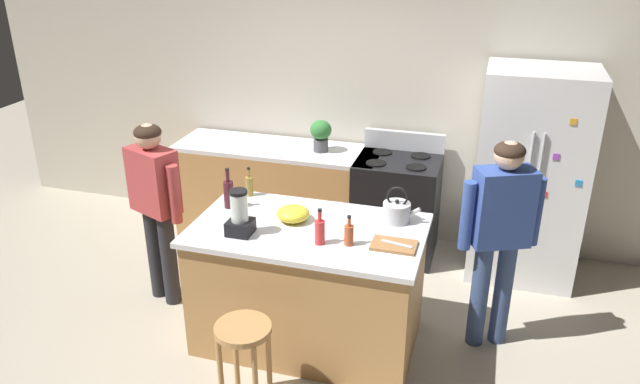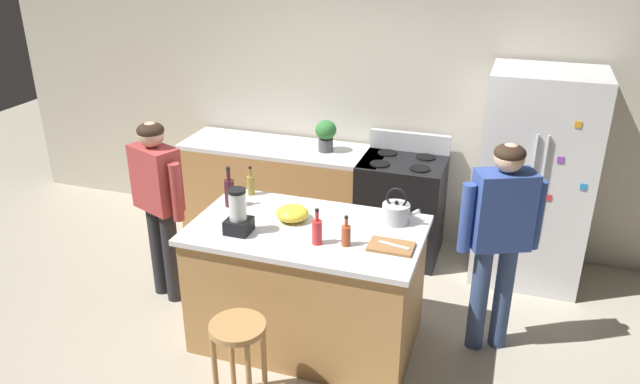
{
  "view_description": "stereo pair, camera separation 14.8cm",
  "coord_description": "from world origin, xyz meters",
  "px_view_note": "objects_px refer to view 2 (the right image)",
  "views": [
    {
      "loc": [
        1.18,
        -3.68,
        2.93
      ],
      "look_at": [
        0.0,
        0.3,
        1.1
      ],
      "focal_mm": 34.37,
      "sensor_mm": 36.0,
      "label": 1
    },
    {
      "loc": [
        1.32,
        -3.63,
        2.93
      ],
      "look_at": [
        0.0,
        0.3,
        1.1
      ],
      "focal_mm": 34.37,
      "sensor_mm": 36.0,
      "label": 2
    }
  ],
  "objects_px": {
    "bottle_soda": "(317,231)",
    "bar_stool": "(238,343)",
    "refrigerator": "(535,179)",
    "potted_plant": "(326,134)",
    "bottle_cooking_sauce": "(346,235)",
    "bottle_wine": "(229,192)",
    "mixing_bowl": "(292,213)",
    "blender_appliance": "(238,214)",
    "cutting_board": "(391,246)",
    "kitchen_island": "(307,285)",
    "person_by_island_left": "(158,195)",
    "stove_range": "(401,207)",
    "person_by_sink_right": "(500,230)",
    "bottle_vinegar": "(251,184)",
    "tea_kettle": "(396,212)",
    "chef_knife": "(394,245)"
  },
  "relations": [
    {
      "from": "bottle_soda",
      "to": "bar_stool",
      "type": "bearing_deg",
      "value": -117.4
    },
    {
      "from": "refrigerator",
      "to": "potted_plant",
      "type": "relative_size",
      "value": 6.22
    },
    {
      "from": "bottle_cooking_sauce",
      "to": "bottle_wine",
      "type": "bearing_deg",
      "value": 162.6
    },
    {
      "from": "bottle_cooking_sauce",
      "to": "mixing_bowl",
      "type": "bearing_deg",
      "value": 153.2
    },
    {
      "from": "blender_appliance",
      "to": "cutting_board",
      "type": "height_order",
      "value": "blender_appliance"
    },
    {
      "from": "kitchen_island",
      "to": "mixing_bowl",
      "type": "height_order",
      "value": "mixing_bowl"
    },
    {
      "from": "person_by_island_left",
      "to": "bottle_soda",
      "type": "distance_m",
      "value": 1.53
    },
    {
      "from": "person_by_island_left",
      "to": "bar_stool",
      "type": "distance_m",
      "value": 1.59
    },
    {
      "from": "stove_range",
      "to": "person_by_sink_right",
      "type": "distance_m",
      "value": 1.57
    },
    {
      "from": "person_by_island_left",
      "to": "cutting_board",
      "type": "distance_m",
      "value": 1.98
    },
    {
      "from": "refrigerator",
      "to": "potted_plant",
      "type": "distance_m",
      "value": 1.9
    },
    {
      "from": "stove_range",
      "to": "person_by_island_left",
      "type": "height_order",
      "value": "person_by_island_left"
    },
    {
      "from": "refrigerator",
      "to": "bottle_soda",
      "type": "distance_m",
      "value": 2.19
    },
    {
      "from": "person_by_island_left",
      "to": "potted_plant",
      "type": "height_order",
      "value": "person_by_island_left"
    },
    {
      "from": "bar_stool",
      "to": "potted_plant",
      "type": "height_order",
      "value": "potted_plant"
    },
    {
      "from": "bottle_vinegar",
      "to": "mixing_bowl",
      "type": "relative_size",
      "value": 0.98
    },
    {
      "from": "blender_appliance",
      "to": "potted_plant",
      "type": "bearing_deg",
      "value": 87.99
    },
    {
      "from": "cutting_board",
      "to": "tea_kettle",
      "type": "bearing_deg",
      "value": 97.52
    },
    {
      "from": "blender_appliance",
      "to": "tea_kettle",
      "type": "distance_m",
      "value": 1.12
    },
    {
      "from": "kitchen_island",
      "to": "chef_knife",
      "type": "relative_size",
      "value": 7.5
    },
    {
      "from": "person_by_island_left",
      "to": "tea_kettle",
      "type": "xyz_separation_m",
      "value": [
        1.91,
        0.1,
        0.1
      ]
    },
    {
      "from": "bottle_vinegar",
      "to": "tea_kettle",
      "type": "relative_size",
      "value": 0.86
    },
    {
      "from": "potted_plant",
      "to": "bottle_vinegar",
      "type": "xyz_separation_m",
      "value": [
        -0.25,
        -1.14,
        -0.09
      ]
    },
    {
      "from": "tea_kettle",
      "to": "bar_stool",
      "type": "bearing_deg",
      "value": -124.48
    },
    {
      "from": "kitchen_island",
      "to": "bottle_soda",
      "type": "height_order",
      "value": "bottle_soda"
    },
    {
      "from": "tea_kettle",
      "to": "cutting_board",
      "type": "height_order",
      "value": "tea_kettle"
    },
    {
      "from": "kitchen_island",
      "to": "mixing_bowl",
      "type": "distance_m",
      "value": 0.55
    },
    {
      "from": "stove_range",
      "to": "person_by_island_left",
      "type": "relative_size",
      "value": 0.73
    },
    {
      "from": "potted_plant",
      "to": "bottle_wine",
      "type": "xyz_separation_m",
      "value": [
        -0.31,
        -1.39,
        -0.06
      ]
    },
    {
      "from": "refrigerator",
      "to": "kitchen_island",
      "type": "bearing_deg",
      "value": -135.56
    },
    {
      "from": "person_by_sink_right",
      "to": "bottle_wine",
      "type": "distance_m",
      "value": 1.99
    },
    {
      "from": "refrigerator",
      "to": "mixing_bowl",
      "type": "bearing_deg",
      "value": -139.64
    },
    {
      "from": "stove_range",
      "to": "bar_stool",
      "type": "relative_size",
      "value": 1.77
    },
    {
      "from": "bottle_soda",
      "to": "bottle_cooking_sauce",
      "type": "xyz_separation_m",
      "value": [
        0.19,
        0.04,
        -0.02
      ]
    },
    {
      "from": "bottle_vinegar",
      "to": "bottle_wine",
      "type": "xyz_separation_m",
      "value": [
        -0.06,
        -0.25,
        0.03
      ]
    },
    {
      "from": "mixing_bowl",
      "to": "tea_kettle",
      "type": "xyz_separation_m",
      "value": [
        0.72,
        0.21,
        0.02
      ]
    },
    {
      "from": "refrigerator",
      "to": "bottle_vinegar",
      "type": "distance_m",
      "value": 2.41
    },
    {
      "from": "tea_kettle",
      "to": "refrigerator",
      "type": "bearing_deg",
      "value": 51.97
    },
    {
      "from": "person_by_island_left",
      "to": "bottle_wine",
      "type": "xyz_separation_m",
      "value": [
        0.66,
        -0.03,
        0.13
      ]
    },
    {
      "from": "tea_kettle",
      "to": "mixing_bowl",
      "type": "bearing_deg",
      "value": -164.1
    },
    {
      "from": "bar_stool",
      "to": "mixing_bowl",
      "type": "xyz_separation_m",
      "value": [
        0.03,
        0.89,
        0.51
      ]
    },
    {
      "from": "blender_appliance",
      "to": "stove_range",
      "type": "bearing_deg",
      "value": 65.01
    },
    {
      "from": "mixing_bowl",
      "to": "cutting_board",
      "type": "bearing_deg",
      "value": -13.18
    },
    {
      "from": "person_by_sink_right",
      "to": "blender_appliance",
      "type": "distance_m",
      "value": 1.82
    },
    {
      "from": "bottle_vinegar",
      "to": "cutting_board",
      "type": "bearing_deg",
      "value": -22.12
    },
    {
      "from": "kitchen_island",
      "to": "potted_plant",
      "type": "relative_size",
      "value": 5.5
    },
    {
      "from": "kitchen_island",
      "to": "bottle_soda",
      "type": "xyz_separation_m",
      "value": [
        0.15,
        -0.2,
        0.57
      ]
    },
    {
      "from": "tea_kettle",
      "to": "blender_appliance",
      "type": "bearing_deg",
      "value": -153.42
    },
    {
      "from": "bar_stool",
      "to": "mixing_bowl",
      "type": "bearing_deg",
      "value": 87.88
    },
    {
      "from": "kitchen_island",
      "to": "refrigerator",
      "type": "bearing_deg",
      "value": 44.44
    }
  ]
}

